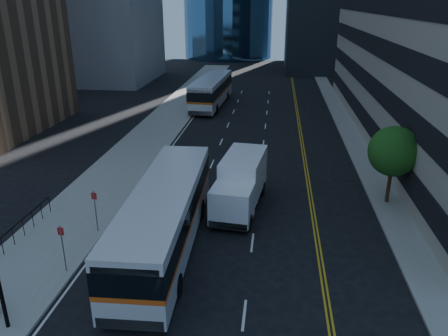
% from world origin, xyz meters
% --- Properties ---
extents(ground, '(160.00, 160.00, 0.00)m').
position_xyz_m(ground, '(0.00, 0.00, 0.00)').
color(ground, black).
rests_on(ground, ground).
extents(sidewalk_west, '(5.00, 90.00, 0.15)m').
position_xyz_m(sidewalk_west, '(-10.50, 25.00, 0.07)').
color(sidewalk_west, gray).
rests_on(sidewalk_west, ground).
extents(sidewalk_east, '(2.00, 90.00, 0.15)m').
position_xyz_m(sidewalk_east, '(9.00, 25.00, 0.07)').
color(sidewalk_east, gray).
rests_on(sidewalk_east, ground).
extents(street_tree, '(3.20, 3.20, 5.10)m').
position_xyz_m(street_tree, '(9.00, 8.00, 3.64)').
color(street_tree, '#332114').
rests_on(street_tree, sidewalk_east).
extents(bus_front, '(3.39, 13.78, 3.53)m').
position_xyz_m(bus_front, '(-4.10, 0.95, 1.93)').
color(bus_front, silver).
rests_on(bus_front, ground).
extents(bus_rear, '(3.70, 13.77, 3.52)m').
position_xyz_m(bus_rear, '(-6.60, 34.99, 1.92)').
color(bus_rear, silver).
rests_on(bus_rear, ground).
extents(box_truck, '(3.18, 7.14, 3.31)m').
position_xyz_m(box_truck, '(-0.53, 6.26, 1.75)').
color(box_truck, white).
rests_on(box_truck, ground).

